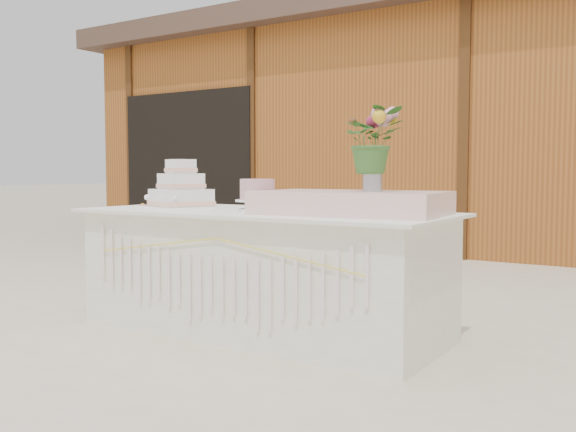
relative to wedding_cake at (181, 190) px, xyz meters
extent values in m
plane|color=beige|center=(0.78, -0.12, -0.88)|extent=(80.00, 80.00, 0.00)
cube|color=brown|center=(0.78, 5.88, 0.62)|extent=(12.00, 4.00, 3.00)
cube|color=#453126|center=(0.78, 5.88, 2.27)|extent=(12.60, 4.60, 0.30)
cube|color=black|center=(-3.42, 3.86, 0.22)|extent=(2.40, 0.08, 2.20)
cube|color=white|center=(0.78, -0.12, -0.51)|extent=(2.28, 0.88, 0.75)
cube|color=white|center=(0.78, -0.12, -0.12)|extent=(2.40, 1.00, 0.02)
cube|color=white|center=(0.00, 0.00, -0.05)|extent=(0.47, 0.47, 0.12)
cube|color=#FFB9A1|center=(0.00, 0.00, -0.09)|extent=(0.48, 0.48, 0.03)
cube|color=white|center=(0.00, 0.00, 0.06)|extent=(0.34, 0.34, 0.11)
cube|color=#FFB9A1|center=(0.00, 0.00, 0.03)|extent=(0.35, 0.35, 0.03)
cube|color=white|center=(0.00, 0.00, 0.17)|extent=(0.22, 0.22, 0.10)
cube|color=#FFB9A1|center=(0.00, 0.00, 0.14)|extent=(0.23, 0.23, 0.03)
cylinder|color=white|center=(0.77, -0.14, -0.11)|extent=(0.24, 0.24, 0.01)
cylinder|color=white|center=(0.77, -0.14, -0.08)|extent=(0.07, 0.07, 0.04)
cylinder|color=white|center=(0.77, -0.14, -0.05)|extent=(0.28, 0.28, 0.01)
cylinder|color=#C99196|center=(0.77, -0.14, 0.02)|extent=(0.22, 0.22, 0.13)
cube|color=beige|center=(1.40, -0.10, -0.05)|extent=(1.11, 0.70, 0.13)
cylinder|color=#AFAFB4|center=(1.54, -0.11, 0.10)|extent=(0.11, 0.11, 0.15)
imported|color=#346227|center=(1.54, -0.11, 0.36)|extent=(0.44, 0.44, 0.37)
camera|label=1|loc=(3.11, -3.39, 0.14)|focal=40.00mm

